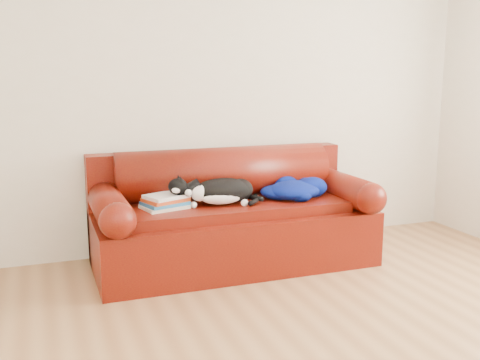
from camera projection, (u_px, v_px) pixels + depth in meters
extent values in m
plane|color=brown|center=(334.00, 351.00, 3.00)|extent=(4.50, 4.50, 0.00)
cube|color=beige|center=(218.00, 92.00, 4.60)|extent=(4.50, 0.02, 2.60)
cube|color=#3B0205|center=(233.00, 237.00, 4.33)|extent=(2.10, 0.90, 0.42)
cube|color=#3B0205|center=(235.00, 209.00, 4.23)|extent=(1.66, 0.62, 0.10)
cylinder|color=black|center=(119.00, 291.00, 3.74)|extent=(0.06, 0.06, 0.05)
cylinder|color=black|center=(360.00, 260.00, 4.37)|extent=(0.06, 0.06, 0.05)
cylinder|color=black|center=(106.00, 261.00, 4.35)|extent=(0.06, 0.06, 0.05)
cylinder|color=black|center=(320.00, 237.00, 4.98)|extent=(0.06, 0.06, 0.05)
cube|color=#3B0205|center=(219.00, 200.00, 4.62)|extent=(2.10, 0.18, 0.85)
cylinder|color=#3B0205|center=(223.00, 172.00, 4.47)|extent=(1.70, 0.40, 0.40)
cylinder|color=#3B0205|center=(109.00, 205.00, 3.95)|extent=(0.24, 0.88, 0.24)
sphere|color=#3B0205|center=(118.00, 221.00, 3.54)|extent=(0.24, 0.24, 0.24)
cylinder|color=#3B0205|center=(341.00, 187.00, 4.58)|extent=(0.24, 0.88, 0.24)
sphere|color=#3B0205|center=(371.00, 198.00, 4.17)|extent=(0.24, 0.24, 0.24)
cube|color=beige|center=(165.00, 206.00, 4.04)|extent=(0.35, 0.30, 0.02)
cube|color=white|center=(165.00, 206.00, 4.04)|extent=(0.34, 0.29, 0.02)
cube|color=#1C5E9A|center=(165.00, 203.00, 4.04)|extent=(0.35, 0.30, 0.02)
cube|color=white|center=(165.00, 203.00, 4.04)|extent=(0.33, 0.29, 0.02)
cube|color=#B63B14|center=(165.00, 200.00, 4.03)|extent=(0.35, 0.31, 0.02)
cube|color=white|center=(165.00, 200.00, 4.03)|extent=(0.33, 0.29, 0.02)
cube|color=white|center=(165.00, 196.00, 4.03)|extent=(0.34, 0.31, 0.02)
cube|color=white|center=(165.00, 196.00, 4.03)|extent=(0.33, 0.29, 0.02)
ellipsoid|color=black|center=(223.00, 191.00, 4.15)|extent=(0.47, 0.26, 0.19)
ellipsoid|color=white|center=(222.00, 198.00, 4.10)|extent=(0.33, 0.15, 0.12)
ellipsoid|color=white|center=(200.00, 193.00, 4.06)|extent=(0.13, 0.12, 0.12)
ellipsoid|color=black|center=(240.00, 191.00, 4.21)|extent=(0.19, 0.19, 0.17)
ellipsoid|color=black|center=(182.00, 186.00, 4.04)|extent=(0.14, 0.13, 0.12)
ellipsoid|color=white|center=(181.00, 189.00, 4.00)|extent=(0.07, 0.06, 0.05)
sphere|color=#BF7272|center=(179.00, 189.00, 3.99)|extent=(0.02, 0.02, 0.02)
cone|color=black|center=(185.00, 179.00, 4.00)|extent=(0.05, 0.05, 0.06)
cone|color=black|center=(183.00, 177.00, 4.06)|extent=(0.05, 0.05, 0.06)
cylinder|color=black|center=(254.00, 198.00, 4.23)|extent=(0.10, 0.17, 0.04)
sphere|color=white|center=(195.00, 205.00, 4.05)|extent=(0.04, 0.04, 0.04)
sphere|color=white|center=(245.00, 203.00, 4.11)|extent=(0.04, 0.04, 0.04)
ellipsoid|color=#02054E|center=(294.00, 189.00, 4.36)|extent=(0.53, 0.51, 0.14)
ellipsoid|color=#02054E|center=(312.00, 186.00, 4.41)|extent=(0.32, 0.30, 0.16)
ellipsoid|color=#02054E|center=(278.00, 192.00, 4.35)|extent=(0.34, 0.37, 0.11)
ellipsoid|color=#02054E|center=(286.00, 185.00, 4.48)|extent=(0.27, 0.24, 0.16)
ellipsoid|color=#02054E|center=(301.00, 194.00, 4.26)|extent=(0.22, 0.22, 0.10)
ellipsoid|color=silver|center=(308.00, 187.00, 4.35)|extent=(0.20, 0.13, 0.04)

